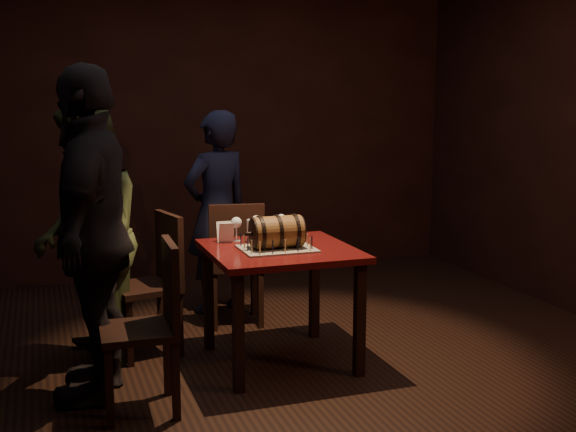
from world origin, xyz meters
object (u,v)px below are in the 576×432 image
(barrel_cake, at_px, (277,232))
(person_back, at_px, (217,212))
(pint_of_ale, at_px, (252,231))
(chair_back, at_px, (235,257))
(wine_glass_right, at_px, (281,220))
(chair_left_rear, at_px, (156,275))
(wine_glass_left, at_px, (236,224))
(pub_table, at_px, (280,265))
(person_left_front, at_px, (93,235))
(wine_glass_mid, at_px, (257,222))
(person_left_rear, at_px, (88,237))
(chair_left_front, at_px, (153,317))

(barrel_cake, bearing_deg, person_back, 93.27)
(pint_of_ale, relative_size, chair_back, 0.16)
(wine_glass_right, distance_m, chair_left_rear, 0.91)
(wine_glass_left, bearing_deg, pub_table, -55.19)
(person_left_front, bearing_deg, chair_back, 148.86)
(wine_glass_mid, bearing_deg, barrel_cake, -86.38)
(wine_glass_right, height_order, chair_left_rear, chair_left_rear)
(wine_glass_right, distance_m, chair_back, 0.63)
(person_left_front, bearing_deg, person_left_rear, -162.91)
(person_left_front, bearing_deg, pub_table, 114.50)
(barrel_cake, relative_size, chair_back, 0.40)
(person_back, relative_size, person_left_front, 0.85)
(chair_left_front, bearing_deg, pub_table, 27.31)
(pub_table, relative_size, person_back, 0.57)
(person_left_rear, relative_size, person_left_front, 0.89)
(wine_glass_left, xyz_separation_m, person_back, (0.09, 0.94, -0.07))
(barrel_cake, height_order, person_left_rear, person_left_rear)
(chair_back, height_order, person_left_rear, person_left_rear)
(barrel_cake, distance_m, person_left_rear, 1.17)
(wine_glass_mid, height_order, person_left_front, person_left_front)
(pint_of_ale, height_order, person_left_front, person_left_front)
(wine_glass_mid, relative_size, wine_glass_right, 1.00)
(pub_table, height_order, chair_left_front, chair_left_front)
(person_back, bearing_deg, pint_of_ale, 68.52)
(chair_back, bearing_deg, pint_of_ale, -93.90)
(barrel_cake, xyz_separation_m, chair_left_rear, (-0.68, 0.50, -0.34))
(chair_left_front, bearing_deg, wine_glass_left, 48.08)
(pint_of_ale, height_order, person_left_rear, person_left_rear)
(pint_of_ale, distance_m, person_left_rear, 1.03)
(wine_glass_right, relative_size, person_left_front, 0.09)
(person_back, bearing_deg, wine_glass_mid, 72.05)
(barrel_cake, bearing_deg, person_left_front, -174.41)
(wine_glass_left, xyz_separation_m, person_left_rear, (-0.94, 0.04, -0.04))
(pub_table, xyz_separation_m, person_left_rear, (-1.14, 0.33, 0.19))
(person_left_rear, height_order, person_left_front, person_left_front)
(person_left_rear, bearing_deg, wine_glass_mid, 85.42)
(pub_table, xyz_separation_m, barrel_cake, (-0.04, -0.05, 0.22))
(pint_of_ale, bearing_deg, chair_left_rear, 159.34)
(pub_table, height_order, wine_glass_left, wine_glass_left)
(pub_table, height_order, person_left_rear, person_left_rear)
(pub_table, xyz_separation_m, pint_of_ale, (-0.12, 0.23, 0.18))
(wine_glass_mid, height_order, person_left_rear, person_left_rear)
(chair_left_front, bearing_deg, wine_glass_right, 37.72)
(person_left_front, bearing_deg, wine_glass_right, 127.14)
(wine_glass_left, height_order, pint_of_ale, wine_glass_left)
(wine_glass_right, relative_size, pint_of_ale, 1.07)
(chair_left_front, xyz_separation_m, person_left_front, (-0.27, 0.30, 0.41))
(wine_glass_left, bearing_deg, chair_left_front, -131.92)
(barrel_cake, xyz_separation_m, chair_left_front, (-0.83, -0.40, -0.34))
(wine_glass_left, distance_m, person_left_rear, 0.94)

